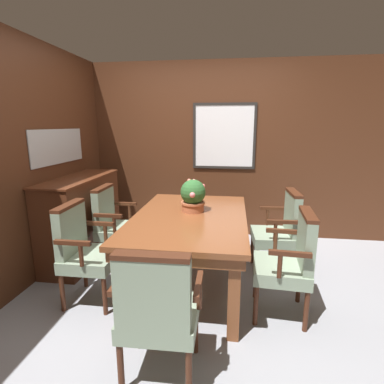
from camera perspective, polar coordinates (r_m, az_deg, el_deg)
ground_plane at (r=3.09m, az=-1.95°, el=-18.36°), size 14.00×14.00×0.00m
wall_back at (r=4.34m, az=1.81°, el=7.85°), size 7.20×0.08×2.45m
wall_left at (r=3.33m, az=-29.93°, el=4.64°), size 0.08×7.20×2.45m
dining_table at (r=2.95m, az=-0.40°, el=-6.23°), size 1.08×1.70×0.73m
chair_left_far at (r=3.56m, az=-14.60°, el=-5.56°), size 0.45×0.53×0.92m
chair_right_near at (r=2.67m, az=18.12°, el=-12.06°), size 0.48×0.54×0.92m
chair_right_far at (r=3.37m, az=16.49°, el=-6.68°), size 0.47×0.54×0.92m
chair_left_near at (r=2.92m, az=-19.85°, el=-10.03°), size 0.45×0.53×0.92m
chair_head_near at (r=1.96m, az=-6.56°, el=-21.26°), size 0.53×0.46×0.92m
potted_plant at (r=3.02m, az=0.20°, el=-0.67°), size 0.25×0.28×0.33m
sideboard_cabinet at (r=3.83m, az=-20.24°, el=-4.72°), size 0.46×1.30×1.00m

